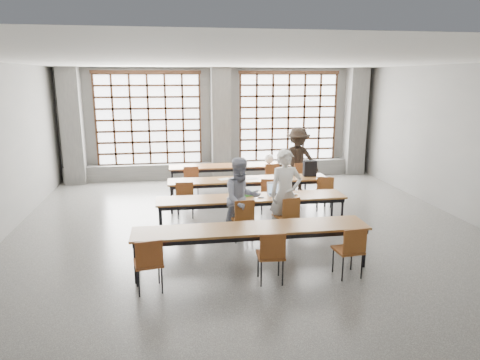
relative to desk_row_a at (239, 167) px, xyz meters
The scene contains 40 objects.
floor 3.74m from the desk_row_a, 95.22° to the right, with size 11.00×11.00×0.00m, color #464644.
ceiling 4.65m from the desk_row_a, 95.22° to the right, with size 11.00×11.00×0.00m, color silver.
wall_back 2.15m from the desk_row_a, 100.37° to the left, with size 10.00×10.00×0.00m, color #62625F.
wall_front 9.24m from the desk_row_a, 92.09° to the right, with size 10.00×10.00×0.00m, color #62625F.
wall_right 6.03m from the desk_row_a, 38.19° to the right, with size 11.00×11.00×0.00m, color #62625F.
column_left 5.19m from the desk_row_a, 162.23° to the left, with size 0.60×0.55×3.50m, color #545452.
column_mid 1.92m from the desk_row_a, 102.20° to the left, with size 0.60×0.55×3.50m, color #545452.
column_right 4.57m from the desk_row_a, 20.41° to the left, with size 0.60×0.55×3.50m, color #545452.
window_left 3.36m from the desk_row_a, 145.88° to the left, with size 3.32×0.12×3.00m.
window_right 2.87m from the desk_row_a, 42.44° to the left, with size 3.32×0.12×3.00m.
sill_ledge 1.71m from the desk_row_a, 101.61° to the left, with size 9.80×0.35×0.50m, color #545452.
desk_row_a is the anchor object (origin of this frame).
desk_row_b 1.74m from the desk_row_a, 90.99° to the right, with size 4.00×0.70×0.73m.
desk_row_c 3.40m from the desk_row_a, 94.36° to the right, with size 4.00×0.70×0.73m.
desk_row_d 5.28m from the desk_row_a, 96.56° to the right, with size 4.00×0.70×0.73m.
chair_back_left 1.54m from the desk_row_a, 155.88° to the right, with size 0.45×0.45×0.88m.
chair_back_mid 1.03m from the desk_row_a, 38.04° to the right, with size 0.44×0.45×0.88m.
chair_back_right 1.73m from the desk_row_a, 21.31° to the right, with size 0.47×0.48×0.88m.
chair_mid_left 2.88m from the desk_row_a, 124.68° to the right, with size 0.45×0.45×0.88m.
chair_mid_centre 2.39m from the desk_row_a, 81.44° to the right, with size 0.49×0.49×0.88m.
chair_mid_right 2.94m from the desk_row_a, 53.50° to the right, with size 0.53×0.53×0.88m.
chair_front_left 4.06m from the desk_row_a, 97.79° to the right, with size 0.47×0.47×0.88m.
chair_front_right 4.03m from the desk_row_a, 84.80° to the right, with size 0.53×0.53×0.88m.
chair_near_left 6.31m from the desk_row_a, 111.29° to the right, with size 0.48×0.49×0.88m.
chair_near_mid 5.89m from the desk_row_a, 93.97° to the right, with size 0.44×0.45×0.88m.
chair_near_right 5.95m from the desk_row_a, 81.26° to the right, with size 0.46×0.46×0.88m.
student_male 3.91m from the desk_row_a, 84.98° to the right, with size 0.66×0.43×1.81m, color silver.
student_female 3.93m from the desk_row_a, 98.17° to the right, with size 0.81×0.63×1.68m, color #19234C.
student_back 1.70m from the desk_row_a, 17.35° to the right, with size 1.19×0.69×1.85m, color black.
laptop_front 3.29m from the desk_row_a, 84.88° to the right, with size 0.37×0.32×0.26m.
laptop_back 1.36m from the desk_row_a, ahead, with size 0.36×0.31×0.26m.
mouse 3.48m from the desk_row_a, 78.53° to the right, with size 0.10×0.06×0.04m, color silver.
green_box 3.33m from the desk_row_a, 95.32° to the right, with size 0.25×0.09×0.09m, color green.
phone 3.49m from the desk_row_a, 91.29° to the right, with size 0.13×0.06×0.01m, color black.
paper_sheet_a 1.80m from the desk_row_a, 110.50° to the right, with size 0.30×0.21×0.00m, color silver.
paper_sheet_b 1.82m from the desk_row_a, 100.47° to the right, with size 0.30×0.21×0.00m, color white.
paper_sheet_c 1.74m from the desk_row_a, 87.68° to the right, with size 0.30×0.21×0.00m, color white.
backpack 2.32m from the desk_row_a, 47.02° to the right, with size 0.32×0.20×0.40m, color black.
plastic_bag 0.93m from the desk_row_a, ahead, with size 0.26×0.21×0.29m, color white.
red_pouch 6.24m from the desk_row_a, 111.67° to the right, with size 0.20×0.08×0.06m, color maroon.
Camera 1 is at (-1.54, -8.29, 3.20)m, focal length 32.00 mm.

